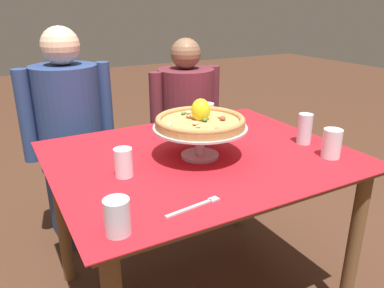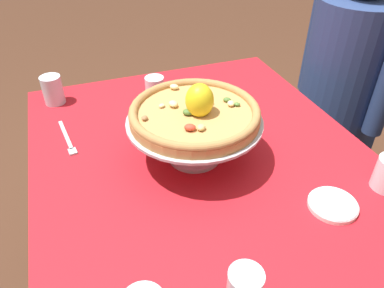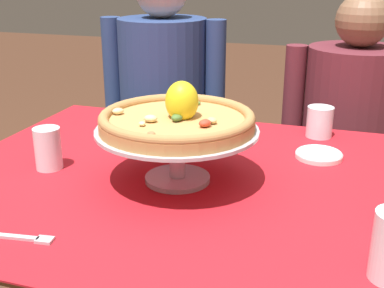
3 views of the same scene
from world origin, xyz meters
name	(u,v)px [view 3 (image 3 of 3)]	position (x,y,z in m)	size (l,w,h in m)	color
dining_table	(188,214)	(0.00, 0.00, 0.64)	(1.22, 1.00, 0.74)	brown
pizza_stand	(177,142)	(-0.02, -0.03, 0.84)	(0.38, 0.38, 0.13)	#B7B7C1
pizza	(177,119)	(-0.02, -0.03, 0.90)	(0.36, 0.36, 0.11)	tan
water_glass_back_right	(320,124)	(0.28, 0.41, 0.78)	(0.08, 0.08, 0.09)	white
water_glass_side_left	(48,151)	(-0.36, -0.05, 0.79)	(0.07, 0.07, 0.11)	white
side_plate	(319,155)	(0.30, 0.23, 0.75)	(0.13, 0.13, 0.02)	white
dinner_fork	(9,236)	(-0.23, -0.38, 0.74)	(0.20, 0.04, 0.01)	#B7B7C1
diner_left	(164,121)	(-0.38, 0.81, 0.61)	(0.51, 0.38, 1.24)	navy
diner_right	(348,149)	(0.38, 0.83, 0.56)	(0.52, 0.39, 1.14)	maroon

